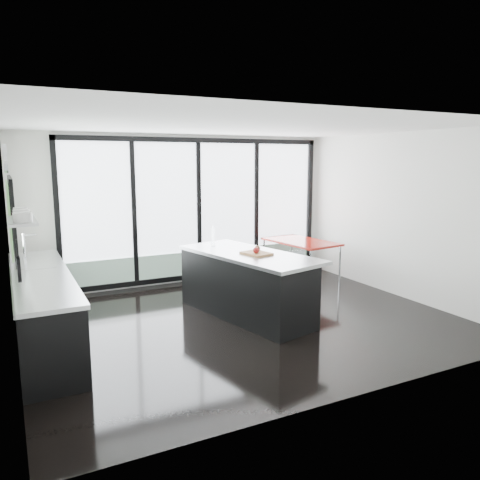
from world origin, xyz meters
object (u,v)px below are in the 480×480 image
island (246,284)px  bar_stool_far (301,285)px  red_table (301,261)px  bar_stool_near (306,295)px

island → bar_stool_far: (1.03, 0.03, -0.15)m
island → bar_stool_far: bearing=1.6°
island → red_table: size_ratio=1.70×
red_table → bar_stool_far: bearing=-123.5°
island → bar_stool_near: 0.93m
bar_stool_near → red_table: 2.12m
island → red_table: bearing=35.5°
bar_stool_far → island: bearing=177.2°
bar_stool_near → bar_stool_far: bearing=76.2°
bar_stool_near → red_table: size_ratio=0.43×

